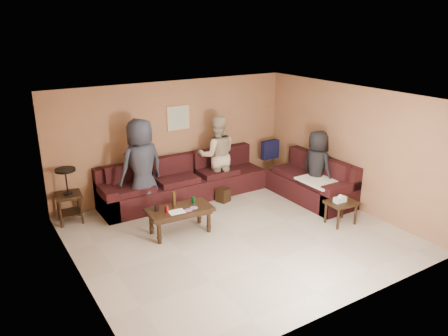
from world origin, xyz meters
name	(u,v)px	position (x,y,z in m)	size (l,w,h in m)	color
room	(238,147)	(0.00, 0.00, 1.66)	(5.60, 5.50, 2.50)	#B0A795
sectional_sofa	(230,185)	(0.81, 1.52, 0.33)	(4.65, 2.90, 0.97)	black
coffee_table	(180,212)	(-0.83, 0.64, 0.41)	(1.21, 0.67, 0.77)	black
end_table_left	(68,194)	(-2.41, 2.18, 0.56)	(0.52, 0.52, 1.08)	black
side_table_right	(341,205)	(1.94, -0.63, 0.39)	(0.57, 0.47, 0.60)	black
waste_bin	(223,195)	(0.61, 1.46, 0.15)	(0.24, 0.24, 0.29)	black
wall_art	(178,118)	(0.10, 2.48, 1.70)	(0.52, 0.04, 0.52)	#D0B382
person_left	(142,166)	(-1.02, 1.89, 0.96)	(0.94, 0.61, 1.92)	#292D39
person_middle	(217,155)	(0.76, 1.96, 0.88)	(0.86, 0.67, 1.77)	tan
person_right	(317,167)	(2.28, 0.43, 0.78)	(0.76, 0.50, 1.56)	black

